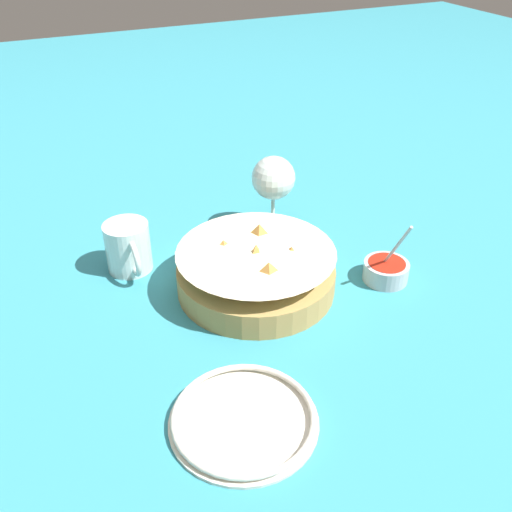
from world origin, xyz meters
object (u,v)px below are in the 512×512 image
food_basket (256,271)px  sauce_cup (386,270)px  side_plate (244,419)px  wine_glass (273,180)px  beer_mug (129,249)px

food_basket → sauce_cup: bearing=72.1°
sauce_cup → side_plate: bearing=-61.9°
sauce_cup → wine_glass: 0.26m
sauce_cup → side_plate: (0.18, -0.34, -0.01)m
food_basket → wine_glass: size_ratio=1.75×
food_basket → sauce_cup: 0.22m
sauce_cup → beer_mug: size_ratio=1.14×
wine_glass → side_plate: 0.48m
wine_glass → side_plate: size_ratio=0.78×
wine_glass → beer_mug: (0.02, -0.28, -0.06)m
sauce_cup → beer_mug: sauce_cup is taller
side_plate → beer_mug: bearing=-173.8°
food_basket → beer_mug: bearing=-129.5°
beer_mug → side_plate: size_ratio=0.60×
wine_glass → beer_mug: wine_glass is taller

